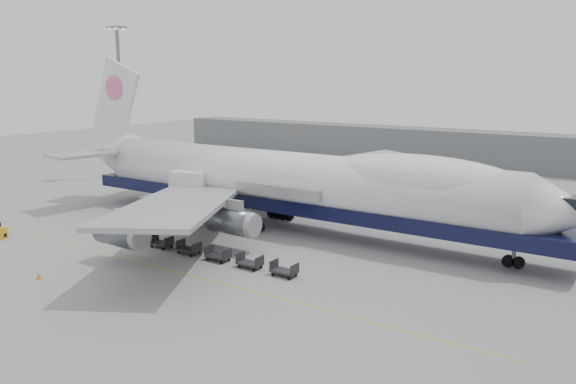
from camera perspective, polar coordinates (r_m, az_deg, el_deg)
The scene contains 14 objects.
ground at distance 56.05m, azimuth -7.01°, elevation -6.30°, with size 260.00×260.00×0.00m, color gray.
apron_line at distance 51.91m, azimuth -11.37°, elevation -7.91°, with size 60.00×0.15×0.01m, color gold.
hangar at distance 119.88m, azimuth 11.49°, elevation 4.78°, with size 110.00×8.00×7.00m, color slate.
floodlight_mast at distance 100.38m, azimuth -16.65°, elevation 9.44°, with size 2.40×2.40×25.43m.
airliner at distance 63.61m, azimuth 0.37°, elevation 1.15°, with size 67.00×55.30×19.98m.
catering_truck at distance 68.98m, azimuth -9.89°, elevation -0.06°, with size 5.23×4.10×6.06m.
traffic_cone at distance 53.54m, azimuth -24.01°, elevation -7.80°, with size 0.39×0.39×0.58m.
dolly_0 at distance 64.61m, azimuth -17.40°, elevation -3.86°, with size 2.30×1.35×1.30m.
dolly_1 at distance 61.77m, azimuth -15.17°, elevation -4.43°, with size 2.30×1.35×1.30m.
dolly_2 at distance 59.05m, azimuth -12.73°, elevation -5.04°, with size 2.30×1.35×1.30m.
dolly_3 at distance 56.45m, azimuth -10.05°, elevation -5.70°, with size 2.30×1.35×1.30m.
dolly_4 at distance 53.99m, azimuth -7.11°, elevation -6.41°, with size 2.30×1.35×1.30m.
dolly_5 at distance 51.69m, azimuth -3.89°, elevation -7.17°, with size 2.30×1.35×1.30m.
dolly_6 at distance 49.58m, azimuth -0.38°, elevation -7.97°, with size 2.30×1.35×1.30m.
Camera 1 is at (35.08, -40.25, 17.06)m, focal length 35.00 mm.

